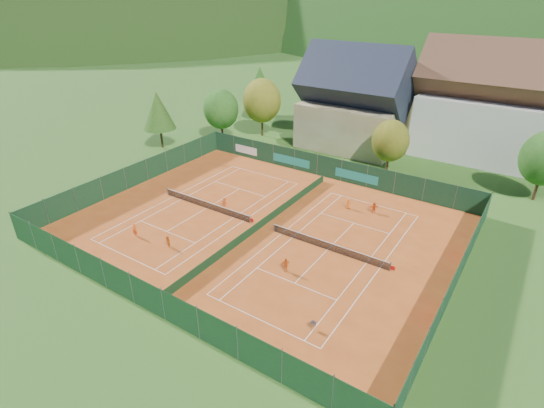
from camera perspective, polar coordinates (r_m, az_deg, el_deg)
The scene contains 28 objects.
ground at distance 46.37m, azimuth -1.37°, elevation -3.17°, with size 600.00×600.00×0.00m, color #29541A.
clay_pad at distance 46.35m, azimuth -1.37°, elevation -3.14°, with size 40.00×32.00×0.01m, color #A94718.
court_markings_left at distance 50.80m, azimuth -8.80°, elevation -0.55°, with size 11.03×23.83×0.00m.
court_markings_right at distance 42.95m, azimuth 7.48°, elevation -6.12°, with size 11.03×23.83×0.00m.
tennis_net_left at distance 50.47m, azimuth -8.71°, elevation -0.10°, with size 13.30×0.10×1.02m.
tennis_net_right at distance 42.63m, azimuth 7.70°, elevation -5.63°, with size 13.30×0.10×1.02m.
court_divider at distance 46.10m, azimuth -1.38°, elevation -2.61°, with size 0.03×28.80×1.00m.
fence_north at distance 58.32m, azimuth 7.28°, elevation 4.95°, with size 40.00×0.10×3.00m.
fence_south at distance 35.96m, azimuth -16.44°, elevation -11.83°, with size 40.00×0.04×3.00m.
fence_west at distance 58.31m, azimuth -17.78°, elevation 3.84°, with size 0.04×32.00×3.00m.
fence_east at distance 39.56m, azimuth 23.51°, elevation -9.19°, with size 0.09×32.00×3.00m.
chalet at distance 69.87m, azimuth 11.00°, elevation 12.94°, with size 16.20×12.00×16.00m.
hotel_block_a at distance 70.83m, azimuth 27.55°, elevation 11.21°, with size 21.60×11.00×17.25m.
tree_west_front at distance 71.57m, azimuth -6.88°, elevation 12.56°, with size 5.72×5.72×8.69m.
tree_west_mid at distance 73.63m, azimuth -1.37°, elevation 13.71°, with size 6.44×6.44×9.78m.
tree_west_back at distance 83.23m, azimuth -1.63°, elevation 15.80°, with size 5.60×5.60×10.00m.
tree_center at distance 60.22m, azimuth 15.64°, elevation 8.18°, with size 5.01×5.01×7.60m.
tree_west_side at distance 69.97m, azimuth -15.07°, elevation 12.05°, with size 5.04×5.04×9.00m.
ball_hopper at distance 33.79m, azimuth 5.54°, elevation -15.72°, with size 0.34×0.34×0.80m.
loose_ball_0 at distance 47.73m, azimuth -11.06°, elevation -2.69°, with size 0.07×0.07×0.07m, color #CCD833.
loose_ball_1 at distance 35.19m, azimuth -1.61°, elevation -14.62°, with size 0.07×0.07×0.07m, color #CCD833.
loose_ball_2 at distance 48.41m, azimuth 1.07°, elevation -1.67°, with size 0.07×0.07×0.07m, color #CCD833.
player_left_near at distance 46.73m, azimuth -17.96°, elevation -3.32°, with size 0.53×0.35×1.46m, color #FD5516.
player_left_mid at distance 43.89m, azimuth -13.85°, elevation -4.98°, with size 0.62×0.49×1.29m, color orange.
player_left_far at distance 50.30m, azimuth -6.36°, elevation 0.16°, with size 0.86×0.49×1.33m, color #E54714.
player_right_near at distance 39.31m, azimuth 1.85°, elevation -8.16°, with size 0.84×0.35×1.44m, color #CE5312.
player_right_far_a at distance 50.63m, azimuth 10.21°, elevation 0.00°, with size 0.60×0.39×1.22m, color orange.
player_right_far_b at distance 50.33m, azimuth 13.55°, elevation -0.45°, with size 1.25×0.40×1.35m, color #EC5014.
Camera 1 is at (22.98, -32.59, 23.64)m, focal length 28.00 mm.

